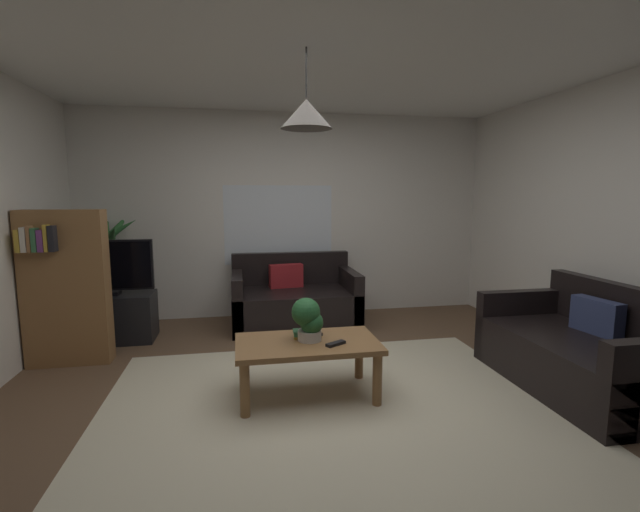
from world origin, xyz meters
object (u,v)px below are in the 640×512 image
book_on_table_0 (303,337)px  pendant_lamp (306,114)px  book_on_table_2 (302,331)px  potted_plant_on_table (308,319)px  remote_on_table_0 (336,344)px  coffee_table (307,350)px  book_on_table_1 (302,334)px  tv_stand (110,318)px  potted_palm_corner (108,271)px  tv (106,267)px  couch_right_side (582,355)px  bookshelf_corner (65,286)px  couch_under_window (294,302)px  remote_on_table_1 (315,336)px

book_on_table_0 → pendant_lamp: size_ratio=0.24×
book_on_table_2 → potted_plant_on_table: bearing=-63.0°
book_on_table_2 → remote_on_table_0: bearing=-43.7°
coffee_table → remote_on_table_0: 0.24m
book_on_table_1 → tv_stand: size_ratio=0.13×
potted_palm_corner → tv: bearing=-76.4°
couch_right_side → potted_plant_on_table: 2.19m
book_on_table_2 → potted_plant_on_table: 0.14m
potted_plant_on_table → bookshelf_corner: size_ratio=0.24×
tv_stand → tv: size_ratio=0.97×
remote_on_table_0 → tv_stand: 2.70m
couch_under_window → remote_on_table_1: bearing=-92.2°
potted_plant_on_table → pendant_lamp: (-0.01, -0.02, 1.49)m
couch_under_window → tv_stand: (-1.98, -0.25, -0.02)m
couch_under_window → pendant_lamp: (-0.14, -1.88, 1.82)m
book_on_table_0 → bookshelf_corner: 2.24m
coffee_table → pendant_lamp: pendant_lamp is taller
book_on_table_2 → tv: size_ratio=0.14×
coffee_table → potted_palm_corner: (-1.97, 2.16, 0.30)m
bookshelf_corner → pendant_lamp: 2.66m
book_on_table_2 → tv_stand: 2.40m
couch_right_side → pendant_lamp: bearing=-96.8°
coffee_table → remote_on_table_1: 0.13m
tv_stand → bookshelf_corner: bookshelf_corner is taller
couch_right_side → tv_stand: couch_right_side is taller
book_on_table_2 → bookshelf_corner: (-2.00, 0.96, 0.23)m
couch_right_side → tv_stand: 4.43m
couch_under_window → book_on_table_1: (-0.17, -1.80, 0.19)m
bookshelf_corner → pendant_lamp: bearing=-27.3°
book_on_table_0 → tv: bearing=139.8°
tv → bookshelf_corner: (-0.19, -0.57, -0.08)m
coffee_table → book_on_table_0: size_ratio=8.06×
potted_palm_corner → book_on_table_0: bearing=-46.9°
tv_stand → couch_right_side: bearing=-25.3°
couch_under_window → potted_palm_corner: (-2.11, 0.28, 0.39)m
remote_on_table_0 → potted_plant_on_table: 0.28m
tv → pendant_lamp: size_ratio=1.70×
couch_under_window → book_on_table_0: couch_under_window is taller
pendant_lamp → coffee_table: bearing=0.0°
book_on_table_0 → coffee_table: bearing=-73.3°
coffee_table → remote_on_table_1: bearing=46.2°
book_on_table_1 → pendant_lamp: bearing=-69.2°
potted_plant_on_table → tv: (-1.85, 1.60, 0.19)m
book_on_table_0 → tv_stand: bearing=139.4°
couch_right_side → tv: (-4.00, 1.87, 0.52)m
book_on_table_1 → couch_right_side: bearing=-8.8°
book_on_table_1 → book_on_table_2: 0.02m
book_on_table_0 → remote_on_table_0: (0.22, -0.20, -0.00)m
coffee_table → book_on_table_1: (-0.03, 0.08, 0.10)m
pendant_lamp → bookshelf_corner: bearing=152.7°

